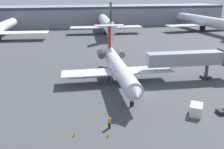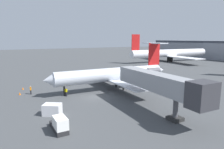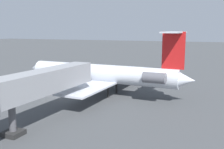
{
  "view_description": "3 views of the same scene",
  "coord_description": "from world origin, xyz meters",
  "px_view_note": "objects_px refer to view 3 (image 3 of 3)",
  "views": [
    {
      "loc": [
        -13.84,
        -38.39,
        17.7
      ],
      "look_at": [
        -5.02,
        2.69,
        3.1
      ],
      "focal_mm": 38.85,
      "sensor_mm": 36.0,
      "label": 1
    },
    {
      "loc": [
        33.8,
        -15.69,
        10.99
      ],
      "look_at": [
        -5.45,
        7.16,
        2.9
      ],
      "focal_mm": 32.01,
      "sensor_mm": 36.0,
      "label": 2
    },
    {
      "loc": [
        34.84,
        23.21,
        10.42
      ],
      "look_at": [
        -4.22,
        7.11,
        3.12
      ],
      "focal_mm": 42.02,
      "sensor_mm": 36.0,
      "label": 3
    }
  ],
  "objects_px": {
    "jet_bridge": "(31,86)",
    "ground_crew_loader": "(41,77)",
    "regional_jet": "(106,73)",
    "traffic_cone_mid": "(35,79)",
    "traffic_cone_near": "(51,76)",
    "ground_crew_marshaller": "(49,84)"
  },
  "relations": [
    {
      "from": "regional_jet",
      "to": "traffic_cone_near",
      "type": "xyz_separation_m",
      "value": [
        -9.91,
        -17.72,
        -3.18
      ]
    },
    {
      "from": "ground_crew_loader",
      "to": "traffic_cone_near",
      "type": "xyz_separation_m",
      "value": [
        -4.78,
        -0.96,
        -0.58
      ]
    },
    {
      "from": "regional_jet",
      "to": "ground_crew_loader",
      "type": "bearing_deg",
      "value": -107.02
    },
    {
      "from": "ground_crew_marshaller",
      "to": "ground_crew_loader",
      "type": "height_order",
      "value": "same"
    },
    {
      "from": "ground_crew_loader",
      "to": "traffic_cone_mid",
      "type": "bearing_deg",
      "value": -106.03
    },
    {
      "from": "ground_crew_marshaller",
      "to": "traffic_cone_near",
      "type": "distance_m",
      "value": 11.89
    },
    {
      "from": "jet_bridge",
      "to": "traffic_cone_mid",
      "type": "bearing_deg",
      "value": -141.62
    },
    {
      "from": "regional_jet",
      "to": "ground_crew_marshaller",
      "type": "distance_m",
      "value": 11.34
    },
    {
      "from": "jet_bridge",
      "to": "traffic_cone_near",
      "type": "height_order",
      "value": "jet_bridge"
    },
    {
      "from": "ground_crew_loader",
      "to": "traffic_cone_mid",
      "type": "height_order",
      "value": "ground_crew_loader"
    },
    {
      "from": "regional_jet",
      "to": "jet_bridge",
      "type": "relative_size",
      "value": 1.58
    },
    {
      "from": "ground_crew_marshaller",
      "to": "traffic_cone_mid",
      "type": "relative_size",
      "value": 3.07
    },
    {
      "from": "jet_bridge",
      "to": "ground_crew_loader",
      "type": "height_order",
      "value": "jet_bridge"
    },
    {
      "from": "jet_bridge",
      "to": "traffic_cone_near",
      "type": "relative_size",
      "value": 33.46
    },
    {
      "from": "traffic_cone_near",
      "to": "traffic_cone_mid",
      "type": "xyz_separation_m",
      "value": [
        4.21,
        -1.04,
        0.0
      ]
    },
    {
      "from": "regional_jet",
      "to": "ground_crew_marshaller",
      "type": "relative_size",
      "value": 17.23
    },
    {
      "from": "jet_bridge",
      "to": "traffic_cone_near",
      "type": "bearing_deg",
      "value": -148.07
    },
    {
      "from": "jet_bridge",
      "to": "ground_crew_loader",
      "type": "bearing_deg",
      "value": -144.28
    },
    {
      "from": "ground_crew_loader",
      "to": "ground_crew_marshaller",
      "type": "bearing_deg",
      "value": 48.66
    },
    {
      "from": "regional_jet",
      "to": "traffic_cone_mid",
      "type": "relative_size",
      "value": 52.95
    },
    {
      "from": "ground_crew_marshaller",
      "to": "regional_jet",
      "type": "bearing_deg",
      "value": 89.5
    },
    {
      "from": "regional_jet",
      "to": "ground_crew_marshaller",
      "type": "height_order",
      "value": "regional_jet"
    }
  ]
}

